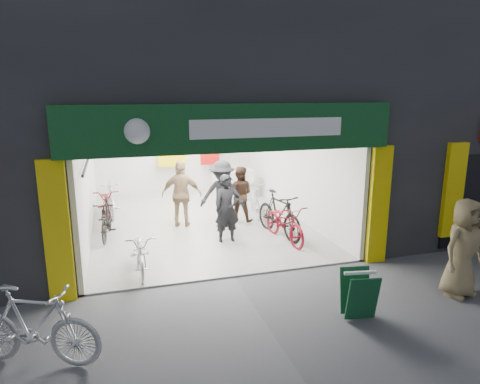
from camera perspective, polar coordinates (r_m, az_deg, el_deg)
name	(u,v)px	position (r m, az deg, el deg)	size (l,w,h in m)	color
ground	(235,278)	(8.92, -0.72, -11.34)	(60.00, 60.00, 0.00)	#56565B
building	(218,70)	(13.17, -2.99, 15.88)	(17.00, 10.27, 8.00)	#232326
bike_left_front	(141,252)	(9.24, -13.09, -7.77)	(0.59, 1.71, 0.90)	silver
bike_left_midfront	(106,219)	(11.53, -17.40, -3.41)	(0.49, 1.74, 1.05)	black
bike_left_midback	(107,205)	(12.94, -17.35, -1.65)	(0.68, 1.96, 1.03)	#9A0E11
bike_left_back	(111,198)	(13.45, -16.85, -0.79)	(0.54, 1.92, 1.15)	silver
bike_right_front	(279,215)	(11.14, 5.21, -3.01)	(0.56, 2.00, 1.20)	black
bike_right_mid	(285,223)	(10.82, 5.98, -4.09)	(0.66, 1.90, 1.00)	maroon
bike_right_back	(254,198)	(12.98, 1.92, -0.76)	(0.53, 1.89, 1.14)	silver
parked_bike	(34,326)	(6.76, -25.82, -15.77)	(0.55, 1.94, 1.17)	silver
customer_a	(227,209)	(10.58, -1.71, -2.32)	(0.63, 0.42, 1.74)	black
customer_b	(239,194)	(12.33, -0.07, -0.31)	(0.79, 0.62, 1.63)	#392419
customer_c	(222,195)	(11.75, -2.38, -0.38)	(1.22, 0.70, 1.89)	black
customer_d	(182,195)	(11.86, -7.78, -0.36)	(1.10, 0.46, 1.89)	#957757
pedestrian_near	(463,248)	(8.86, 27.62, -6.63)	(0.91, 0.59, 1.86)	olive
sandwich_board	(359,293)	(7.57, 15.56, -12.86)	(0.60, 0.61, 0.80)	#104324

